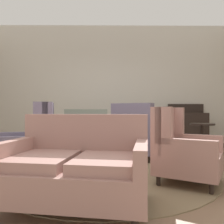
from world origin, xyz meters
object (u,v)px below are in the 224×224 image
at_px(armchair_beside_settee, 86,137).
at_px(armchair_near_window, 182,150).
at_px(armchair_near_sideboard, 135,136).
at_px(side_table, 202,139).
at_px(coffee_table, 99,149).
at_px(armchair_foreground_right, 31,144).
at_px(sideboard, 188,129).
at_px(settee, 77,168).
at_px(porcelain_vase, 96,135).

bearing_deg(armchair_beside_settee, armchair_near_window, 125.58).
bearing_deg(armchair_near_sideboard, side_table, -164.17).
height_order(coffee_table, armchair_beside_settee, armchair_beside_settee).
height_order(armchair_foreground_right, sideboard, sideboard).
bearing_deg(armchair_foreground_right, sideboard, 112.74).
bearing_deg(settee, armchair_near_window, 40.02).
distance_m(settee, armchair_beside_settee, 2.49).
relative_size(armchair_near_window, armchair_beside_settee, 1.05).
distance_m(armchair_near_sideboard, sideboard, 1.90).
distance_m(settee, armchair_foreground_right, 1.56).
height_order(settee, armchair_near_window, armchair_near_window).
distance_m(coffee_table, porcelain_vase, 0.23).
xyz_separation_m(coffee_table, armchair_beside_settee, (-0.32, 1.17, 0.06)).
xyz_separation_m(armchair_near_window, side_table, (0.78, 1.26, -0.00)).
height_order(armchair_near_sideboard, armchair_near_window, armchair_near_sideboard).
relative_size(armchair_foreground_right, armchair_near_sideboard, 0.98).
distance_m(armchair_near_window, sideboard, 2.90).
relative_size(porcelain_vase, side_table, 0.45).
distance_m(armchair_beside_settee, side_table, 2.27).
xyz_separation_m(settee, sideboard, (2.29, 3.49, 0.13)).
relative_size(armchair_beside_settee, sideboard, 0.87).
xyz_separation_m(coffee_table, armchair_foreground_right, (-1.05, -0.03, 0.08)).
relative_size(armchair_near_window, sideboard, 0.92).
height_order(coffee_table, armchair_near_window, armchair_near_window).
xyz_separation_m(settee, armchair_near_window, (1.29, 0.77, 0.04)).
height_order(porcelain_vase, side_table, porcelain_vase).
xyz_separation_m(settee, armchair_foreground_right, (-0.89, 1.28, 0.05)).
height_order(coffee_table, porcelain_vase, porcelain_vase).
height_order(armchair_beside_settee, sideboard, sideboard).
relative_size(porcelain_vase, sideboard, 0.28).
bearing_deg(armchair_foreground_right, armchair_beside_settee, 136.63).
height_order(coffee_table, armchair_foreground_right, armchair_foreground_right).
relative_size(coffee_table, porcelain_vase, 2.67).
bearing_deg(porcelain_vase, coffee_table, 25.70).
bearing_deg(coffee_table, side_table, 20.49).
bearing_deg(porcelain_vase, sideboard, 45.31).
xyz_separation_m(coffee_table, armchair_near_sideboard, (0.68, 0.96, 0.10)).
bearing_deg(armchair_near_window, armchair_near_sideboard, 47.04).
distance_m(settee, side_table, 2.90).
bearing_deg(side_table, armchair_near_sideboard, 168.73).
relative_size(armchair_near_sideboard, sideboard, 0.97).
height_order(armchair_near_sideboard, sideboard, sideboard).
height_order(coffee_table, settee, settee).
distance_m(coffee_table, armchair_near_sideboard, 1.18).
height_order(coffee_table, armchair_near_sideboard, armchair_near_sideboard).
bearing_deg(armchair_foreground_right, settee, 22.74).
distance_m(coffee_table, armchair_foreground_right, 1.06).
bearing_deg(armchair_near_sideboard, armchair_near_window, 133.95).
bearing_deg(armchair_near_sideboard, sideboard, -112.83).
bearing_deg(settee, armchair_foreground_right, 134.01).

